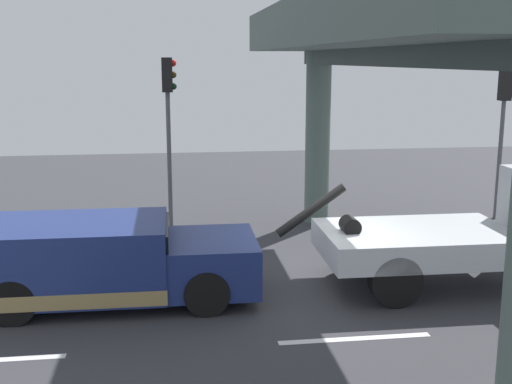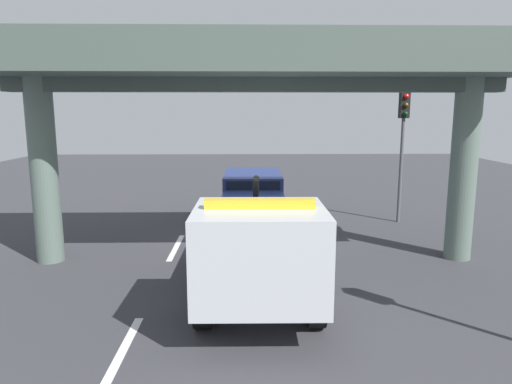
% 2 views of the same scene
% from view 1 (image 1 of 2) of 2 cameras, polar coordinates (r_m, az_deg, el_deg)
% --- Properties ---
extents(ground_plane, '(60.00, 40.00, 0.10)m').
position_cam_1_polar(ground_plane, '(13.26, 5.87, -8.84)').
color(ground_plane, '#38383D').
extents(lane_stripe_mid, '(2.60, 0.16, 0.01)m').
position_cam_1_polar(lane_stripe_mid, '(11.15, 8.76, -12.72)').
color(lane_stripe_mid, silver).
rests_on(lane_stripe_mid, ground).
extents(tow_truck_white, '(7.26, 2.47, 2.46)m').
position_cam_1_polar(tow_truck_white, '(14.27, 21.28, -2.84)').
color(tow_truck_white, silver).
rests_on(tow_truck_white, ground).
extents(towed_van_green, '(5.21, 2.25, 1.58)m').
position_cam_1_polar(towed_van_green, '(12.70, -13.11, -6.06)').
color(towed_van_green, navy).
rests_on(towed_van_green, ground).
extents(overpass_structure, '(3.60, 13.04, 5.77)m').
position_cam_1_polar(overpass_structure, '(12.75, 11.52, 13.34)').
color(overpass_structure, '#596B60').
rests_on(overpass_structure, ground).
extents(traffic_light_near, '(0.39, 0.32, 4.63)m').
position_cam_1_polar(traffic_light_near, '(17.37, -7.76, 7.55)').
color(traffic_light_near, '#515456').
rests_on(traffic_light_near, ground).
extents(traffic_light_far, '(0.39, 0.32, 4.33)m').
position_cam_1_polar(traffic_light_far, '(19.81, 21.12, 6.78)').
color(traffic_light_far, '#515456').
rests_on(traffic_light_far, ground).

